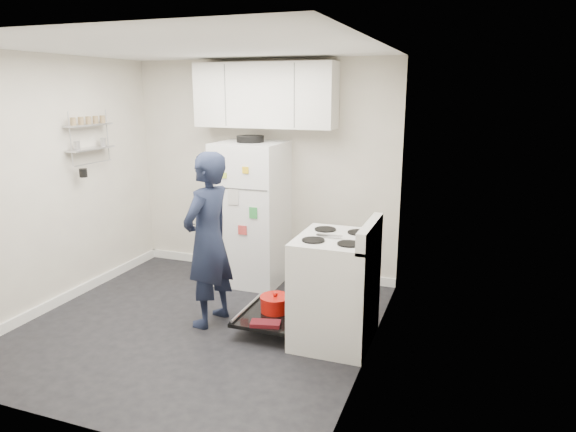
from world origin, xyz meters
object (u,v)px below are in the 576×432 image
at_px(electric_range, 334,290).
at_px(refrigerator, 252,213).
at_px(person, 208,240).
at_px(open_oven_door, 273,310).

xyz_separation_m(electric_range, refrigerator, (-1.27, 1.10, 0.34)).
height_order(electric_range, person, person).
bearing_deg(refrigerator, person, -86.08).
relative_size(refrigerator, person, 1.02).
height_order(electric_range, refrigerator, refrigerator).
relative_size(electric_range, open_oven_door, 1.55).
bearing_deg(refrigerator, electric_range, -40.95).
bearing_deg(person, open_oven_door, 105.74).
distance_m(electric_range, open_oven_door, 0.64).
bearing_deg(open_oven_door, electric_range, -1.82).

